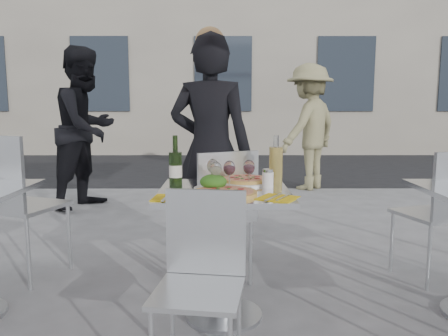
{
  "coord_description": "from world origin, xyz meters",
  "views": [
    {
      "loc": [
        -0.01,
        -2.39,
        1.21
      ],
      "look_at": [
        0.0,
        0.15,
        0.85
      ],
      "focal_mm": 35.0,
      "sensor_mm": 36.0,
      "label": 1
    }
  ],
  "objects_px": {
    "wine_bottle": "(176,167)",
    "wineglass_white_b": "(213,167)",
    "main_table": "(224,226)",
    "pizza_far": "(245,180)",
    "salad_plate": "(213,183)",
    "carafe": "(276,164)",
    "napkin_left": "(171,198)",
    "sugar_shaker": "(268,178)",
    "wineglass_red_b": "(249,168)",
    "wineglass_red_a": "(229,169)",
    "chair_near": "(202,268)",
    "napkin_right": "(278,198)",
    "side_chair_rfar": "(444,205)",
    "chair_far": "(221,206)",
    "side_chair_lfar": "(12,196)",
    "wineglass_white_a": "(216,170)",
    "pedestrian_a": "(86,128)",
    "pedestrian_b": "(309,127)",
    "pizza_near": "(225,193)",
    "woman_diner": "(210,151)"
  },
  "relations": [
    {
      "from": "side_chair_rfar",
      "to": "napkin_right",
      "type": "relative_size",
      "value": 3.76
    },
    {
      "from": "pedestrian_a",
      "to": "wine_bottle",
      "type": "bearing_deg",
      "value": -130.41
    },
    {
      "from": "pizza_near",
      "to": "wineglass_white_b",
      "type": "distance_m",
      "value": 0.3
    },
    {
      "from": "carafe",
      "to": "wineglass_red_a",
      "type": "distance_m",
      "value": 0.32
    },
    {
      "from": "salad_plate",
      "to": "sugar_shaker",
      "type": "height_order",
      "value": "sugar_shaker"
    },
    {
      "from": "carafe",
      "to": "chair_far",
      "type": "bearing_deg",
      "value": 140.58
    },
    {
      "from": "main_table",
      "to": "sugar_shaker",
      "type": "height_order",
      "value": "sugar_shaker"
    },
    {
      "from": "wineglass_white_b",
      "to": "wine_bottle",
      "type": "bearing_deg",
      "value": -170.54
    },
    {
      "from": "woman_diner",
      "to": "side_chair_lfar",
      "type": "bearing_deg",
      "value": 28.52
    },
    {
      "from": "chair_near",
      "to": "napkin_left",
      "type": "relative_size",
      "value": 4.13
    },
    {
      "from": "salad_plate",
      "to": "wineglass_red_b",
      "type": "bearing_deg",
      "value": 22.82
    },
    {
      "from": "wineglass_red_a",
      "to": "wineglass_white_b",
      "type": "bearing_deg",
      "value": 138.55
    },
    {
      "from": "pedestrian_a",
      "to": "carafe",
      "type": "bearing_deg",
      "value": -120.4
    },
    {
      "from": "wine_bottle",
      "to": "napkin_left",
      "type": "xyz_separation_m",
      "value": [
        0.01,
        -0.32,
        -0.11
      ]
    },
    {
      "from": "main_table",
      "to": "wineglass_white_b",
      "type": "relative_size",
      "value": 4.76
    },
    {
      "from": "wineglass_white_b",
      "to": "wineglass_red_a",
      "type": "bearing_deg",
      "value": -41.45
    },
    {
      "from": "pedestrian_b",
      "to": "wineglass_white_b",
      "type": "xyz_separation_m",
      "value": [
        -1.32,
        -3.87,
        -0.05
      ]
    },
    {
      "from": "pizza_near",
      "to": "pedestrian_b",
      "type": "bearing_deg",
      "value": 73.18
    },
    {
      "from": "pedestrian_b",
      "to": "woman_diner",
      "type": "bearing_deg",
      "value": 18.38
    },
    {
      "from": "pedestrian_b",
      "to": "wineglass_white_a",
      "type": "height_order",
      "value": "pedestrian_b"
    },
    {
      "from": "chair_near",
      "to": "wineglass_red_a",
      "type": "distance_m",
      "value": 0.68
    },
    {
      "from": "pedestrian_b",
      "to": "pizza_near",
      "type": "xyz_separation_m",
      "value": [
        -1.25,
        -4.15,
        -0.15
      ]
    },
    {
      "from": "main_table",
      "to": "napkin_right",
      "type": "relative_size",
      "value": 3.05
    },
    {
      "from": "chair_near",
      "to": "salad_plate",
      "type": "xyz_separation_m",
      "value": [
        0.04,
        0.51,
        0.3
      ]
    },
    {
      "from": "wine_bottle",
      "to": "wineglass_white_b",
      "type": "xyz_separation_m",
      "value": [
        0.21,
        0.04,
        -0.0
      ]
    },
    {
      "from": "napkin_left",
      "to": "chair_far",
      "type": "bearing_deg",
      "value": 75.05
    },
    {
      "from": "salad_plate",
      "to": "pizza_far",
      "type": "bearing_deg",
      "value": 49.62
    },
    {
      "from": "main_table",
      "to": "pizza_far",
      "type": "xyz_separation_m",
      "value": [
        0.13,
        0.21,
        0.23
      ]
    },
    {
      "from": "carafe",
      "to": "wineglass_white_a",
      "type": "bearing_deg",
      "value": -151.55
    },
    {
      "from": "main_table",
      "to": "sugar_shaker",
      "type": "relative_size",
      "value": 7.01
    },
    {
      "from": "wineglass_white_a",
      "to": "wine_bottle",
      "type": "bearing_deg",
      "value": 158.24
    },
    {
      "from": "chair_near",
      "to": "wineglass_white_b",
      "type": "xyz_separation_m",
      "value": [
        0.04,
        0.64,
        0.37
      ]
    },
    {
      "from": "sugar_shaker",
      "to": "wineglass_red_a",
      "type": "relative_size",
      "value": 0.68
    },
    {
      "from": "wine_bottle",
      "to": "sugar_shaker",
      "type": "xyz_separation_m",
      "value": [
        0.53,
        -0.04,
        -0.06
      ]
    },
    {
      "from": "pedestrian_b",
      "to": "sugar_shaker",
      "type": "relative_size",
      "value": 17.06
    },
    {
      "from": "carafe",
      "to": "salad_plate",
      "type": "bearing_deg",
      "value": -152.0
    },
    {
      "from": "chair_near",
      "to": "wineglass_white_a",
      "type": "height_order",
      "value": "wineglass_white_a"
    },
    {
      "from": "side_chair_rfar",
      "to": "pedestrian_b",
      "type": "xyz_separation_m",
      "value": [
        -0.24,
        3.51,
        0.37
      ]
    },
    {
      "from": "pedestrian_a",
      "to": "pedestrian_b",
      "type": "bearing_deg",
      "value": -44.91
    },
    {
      "from": "main_table",
      "to": "wineglass_red_b",
      "type": "distance_m",
      "value": 0.36
    },
    {
      "from": "pedestrian_a",
      "to": "wineglass_red_a",
      "type": "relative_size",
      "value": 12.12
    },
    {
      "from": "side_chair_rfar",
      "to": "wineglass_red_a",
      "type": "bearing_deg",
      "value": -1.18
    },
    {
      "from": "napkin_right",
      "to": "side_chair_lfar",
      "type": "bearing_deg",
      "value": -174.06
    },
    {
      "from": "carafe",
      "to": "napkin_left",
      "type": "relative_size",
      "value": 1.45
    },
    {
      "from": "woman_diner",
      "to": "napkin_left",
      "type": "xyz_separation_m",
      "value": [
        -0.17,
        -1.18,
        -0.12
      ]
    },
    {
      "from": "side_chair_lfar",
      "to": "pedestrian_b",
      "type": "xyz_separation_m",
      "value": [
        2.7,
        3.48,
        0.31
      ]
    },
    {
      "from": "chair_near",
      "to": "wineglass_red_b",
      "type": "height_order",
      "value": "wineglass_red_b"
    },
    {
      "from": "chair_near",
      "to": "wineglass_red_a",
      "type": "xyz_separation_m",
      "value": [
        0.13,
        0.56,
        0.37
      ]
    },
    {
      "from": "sugar_shaker",
      "to": "wineglass_red_b",
      "type": "distance_m",
      "value": 0.12
    },
    {
      "from": "chair_far",
      "to": "side_chair_lfar",
      "type": "bearing_deg",
      "value": -26.96
    }
  ]
}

